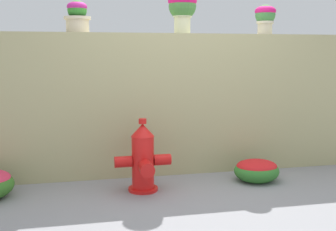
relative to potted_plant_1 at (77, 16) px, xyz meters
name	(u,v)px	position (x,y,z in m)	size (l,w,h in m)	color
ground_plane	(200,196)	(1.12, -0.96, -1.79)	(24.00, 24.00, 0.00)	gray
stone_wall	(177,103)	(1.12, 0.00, -0.99)	(5.22, 0.42, 1.61)	tan
potted_plant_1	(77,16)	(0.00, 0.00, 0.00)	(0.29, 0.29, 0.35)	beige
potted_plant_2	(182,7)	(1.18, 0.01, 0.12)	(0.33, 0.33, 0.47)	beige
potted_plant_3	(265,16)	(2.21, 0.03, 0.04)	(0.25, 0.25, 0.36)	beige
fire_hydrant	(143,160)	(0.60, -0.69, -1.47)	(0.57, 0.46, 0.74)	red
flower_bush_right	(257,170)	(1.86, -0.62, -1.66)	(0.50, 0.45, 0.25)	#32762B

